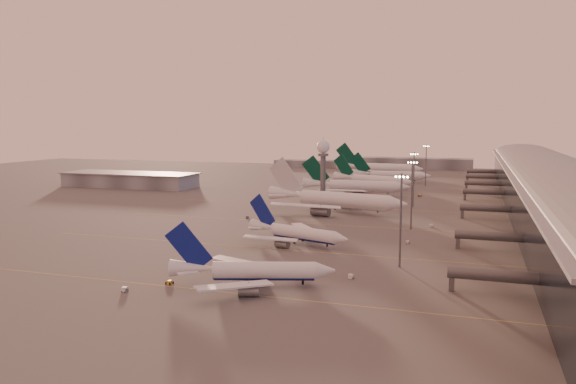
% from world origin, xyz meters
% --- Properties ---
extents(ground, '(700.00, 700.00, 0.00)m').
position_xyz_m(ground, '(0.00, 0.00, 0.00)').
color(ground, '#4D4B4B').
rests_on(ground, ground).
extents(taxiway_markings, '(180.00, 185.25, 0.02)m').
position_xyz_m(taxiway_markings, '(30.00, 56.00, 0.01)').
color(taxiway_markings, gold).
rests_on(taxiway_markings, ground).
extents(terminal, '(57.00, 362.00, 23.04)m').
position_xyz_m(terminal, '(107.88, 110.09, 10.52)').
color(terminal, black).
rests_on(terminal, ground).
extents(hangar, '(82.00, 27.00, 8.50)m').
position_xyz_m(hangar, '(-120.00, 140.00, 4.32)').
color(hangar, slate).
rests_on(hangar, ground).
extents(radar_tower, '(6.40, 6.40, 31.10)m').
position_xyz_m(radar_tower, '(5.00, 120.00, 20.95)').
color(radar_tower, '#56585E').
rests_on(radar_tower, ground).
extents(mast_a, '(3.60, 0.56, 25.00)m').
position_xyz_m(mast_a, '(58.00, 0.00, 13.74)').
color(mast_a, '#56585E').
rests_on(mast_a, ground).
extents(mast_b, '(3.60, 0.56, 25.00)m').
position_xyz_m(mast_b, '(55.00, 55.00, 13.74)').
color(mast_b, '#56585E').
rests_on(mast_b, ground).
extents(mast_c, '(3.60, 0.56, 25.00)m').
position_xyz_m(mast_c, '(50.00, 110.00, 13.74)').
color(mast_c, '#56585E').
rests_on(mast_c, ground).
extents(mast_d, '(3.60, 0.56, 25.00)m').
position_xyz_m(mast_d, '(48.00, 200.00, 13.74)').
color(mast_d, '#56585E').
rests_on(mast_d, ground).
extents(distant_horizon, '(165.00, 37.50, 9.00)m').
position_xyz_m(distant_horizon, '(2.62, 325.14, 3.89)').
color(distant_horizon, slate).
rests_on(distant_horizon, ground).
extents(narrowbody_near, '(38.40, 30.16, 15.49)m').
position_xyz_m(narrowbody_near, '(27.60, -28.96, 3.14)').
color(narrowbody_near, white).
rests_on(narrowbody_near, ground).
extents(narrowbody_mid, '(36.75, 28.83, 14.88)m').
position_xyz_m(narrowbody_mid, '(23.49, 18.74, 3.01)').
color(narrowbody_mid, white).
rests_on(narrowbody_mid, ground).
extents(widebody_white, '(64.61, 51.27, 22.99)m').
position_xyz_m(widebody_white, '(19.81, 85.06, 3.99)').
color(widebody_white, white).
rests_on(widebody_white, ground).
extents(greentail_a, '(57.47, 46.33, 20.86)m').
position_xyz_m(greentail_a, '(16.66, 143.71, 3.68)').
color(greentail_a, white).
rests_on(greentail_a, ground).
extents(greentail_b, '(51.25, 40.67, 19.43)m').
position_xyz_m(greentail_b, '(18.86, 181.80, 3.43)').
color(greentail_b, white).
rests_on(greentail_b, ground).
extents(greentail_c, '(52.57, 42.48, 19.10)m').
position_xyz_m(greentail_c, '(24.44, 216.48, 3.37)').
color(greentail_c, white).
rests_on(greentail_c, ground).
extents(greentail_d, '(64.97, 52.24, 23.61)m').
position_xyz_m(greentail_d, '(10.25, 259.13, 4.17)').
color(greentail_d, white).
rests_on(greentail_d, ground).
extents(gsv_truck_a, '(5.87, 2.36, 2.34)m').
position_xyz_m(gsv_truck_a, '(2.19, -42.11, 1.20)').
color(gsv_truck_a, silver).
rests_on(gsv_truck_a, ground).
extents(gsv_tug_near, '(2.47, 3.55, 0.94)m').
position_xyz_m(gsv_tug_near, '(8.36, -33.69, 0.48)').
color(gsv_tug_near, orange).
rests_on(gsv_tug_near, ground).
extents(gsv_catering_a, '(5.47, 2.93, 4.32)m').
position_xyz_m(gsv_catering_a, '(48.30, -15.22, 2.16)').
color(gsv_catering_a, silver).
rests_on(gsv_catering_a, ground).
extents(gsv_tug_mid, '(3.75, 3.64, 0.94)m').
position_xyz_m(gsv_tug_mid, '(-7.59, 6.83, 0.48)').
color(gsv_tug_mid, orange).
rests_on(gsv_tug_mid, ground).
extents(gsv_truck_b, '(5.10, 2.11, 2.02)m').
position_xyz_m(gsv_truck_b, '(57.14, 30.23, 1.03)').
color(gsv_truck_b, silver).
rests_on(gsv_truck_b, ground).
extents(gsv_truck_c, '(5.61, 3.31, 2.13)m').
position_xyz_m(gsv_truck_c, '(-9.44, 58.20, 1.09)').
color(gsv_truck_c, '#545659').
rests_on(gsv_truck_c, ground).
extents(gsv_catering_b, '(5.25, 2.80, 4.15)m').
position_xyz_m(gsv_catering_b, '(61.83, 61.80, 2.07)').
color(gsv_catering_b, silver).
rests_on(gsv_catering_b, ground).
extents(gsv_tug_far, '(3.28, 3.90, 0.96)m').
position_xyz_m(gsv_tug_far, '(8.05, 91.79, 0.49)').
color(gsv_tug_far, silver).
rests_on(gsv_tug_far, ground).
extents(gsv_truck_d, '(3.57, 6.07, 2.31)m').
position_xyz_m(gsv_truck_d, '(-9.41, 130.76, 1.18)').
color(gsv_truck_d, silver).
rests_on(gsv_truck_d, ground).
extents(gsv_tug_hangar, '(4.03, 3.50, 0.99)m').
position_xyz_m(gsv_tug_hangar, '(49.54, 148.31, 0.51)').
color(gsv_tug_hangar, orange).
rests_on(gsv_tug_hangar, ground).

